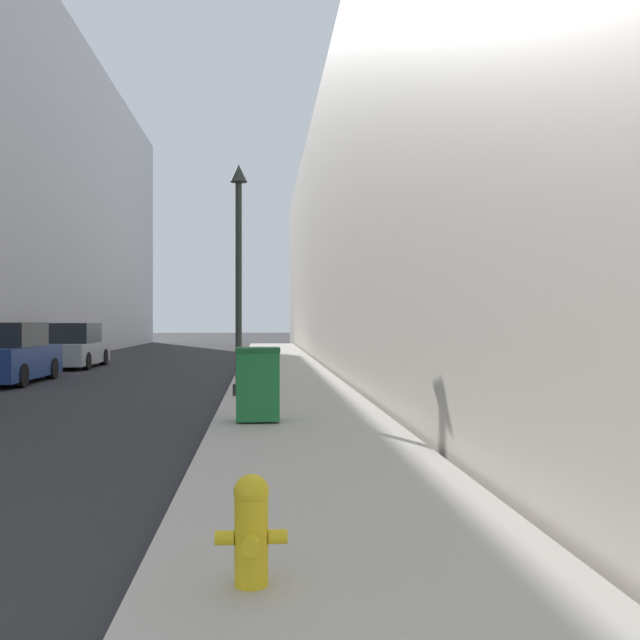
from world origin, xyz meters
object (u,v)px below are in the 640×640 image
fire_hydrant (251,527)px  lamppost (239,260)px  trash_bin (258,384)px  parked_sedan_near (7,356)px  parked_sedan_far (74,347)px

fire_hydrant → lamppost: bearing=92.3°
trash_bin → lamppost: lamppost is taller
lamppost → parked_sedan_near: size_ratio=1.10×
parked_sedan_near → parked_sedan_far: 6.73m
fire_hydrant → parked_sedan_far: bearing=106.9°
trash_bin → parked_sedan_near: parked_sedan_near is taller
lamppost → parked_sedan_far: lamppost is taller
lamppost → parked_sedan_near: (-6.71, 5.15, -2.33)m
fire_hydrant → parked_sedan_far: size_ratio=0.15×
fire_hydrant → parked_sedan_far: 24.19m
fire_hydrant → trash_bin: 7.21m
lamppost → parked_sedan_near: 8.78m
trash_bin → parked_sedan_near: size_ratio=0.26×
trash_bin → lamppost: (-0.45, 4.06, 2.36)m
lamppost → parked_sedan_far: 13.79m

